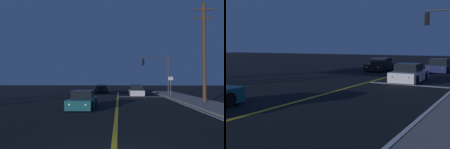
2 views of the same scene
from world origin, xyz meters
TOP-DOWN VIEW (x-y plane):
  - lane_line_center at (0.00, 12.38)m, footprint 0.20×42.10m
  - lane_line_edge_right at (5.75, 12.38)m, footprint 0.16×42.10m
  - stop_bar at (3.00, 23.26)m, footprint 6.00×0.50m
  - car_far_approaching_white at (2.44, 24.91)m, footprint 1.93×4.25m
  - car_distant_tail_navy at (2.94, 33.79)m, footprint 2.04×4.25m
  - car_lead_oncoming_black at (-2.70, 32.30)m, footprint 2.09×4.54m

SIDE VIEW (x-z plane):
  - lane_line_center at x=0.00m, z-range 0.00..0.01m
  - lane_line_edge_right at x=5.75m, z-range 0.00..0.01m
  - stop_bar at x=3.00m, z-range 0.00..0.01m
  - car_far_approaching_white at x=2.44m, z-range -0.09..1.25m
  - car_distant_tail_navy at x=2.94m, z-range -0.09..1.25m
  - car_lead_oncoming_black at x=-2.70m, z-range -0.09..1.25m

